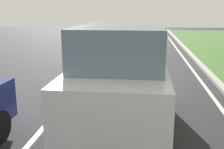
{
  "coord_description": "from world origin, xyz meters",
  "views": [
    {
      "loc": [
        1.53,
        3.78,
        2.62
      ],
      "look_at": [
        0.82,
        9.7,
        1.2
      ],
      "focal_mm": 44.75,
      "sensor_mm": 36.0,
      "label": 1
    }
  ],
  "objects": [
    {
      "name": "ground_plane",
      "position": [
        0.0,
        14.0,
        0.0
      ],
      "size": [
        60.0,
        60.0,
        0.0
      ],
      "primitive_type": "plane",
      "color": "#262628"
    },
    {
      "name": "curb_right",
      "position": [
        4.1,
        14.0,
        0.06
      ],
      "size": [
        0.24,
        48.0,
        0.12
      ],
      "primitive_type": "cube",
      "color": "#9E9B93",
      "rests_on": "ground"
    },
    {
      "name": "lane_line_right_edge",
      "position": [
        3.6,
        14.0,
        0.0
      ],
      "size": [
        0.12,
        32.0,
        0.01
      ],
      "primitive_type": "cube",
      "color": "silver",
      "rests_on": "ground"
    },
    {
      "name": "car_suv_ahead",
      "position": [
        1.02,
        9.67,
        1.17
      ],
      "size": [
        1.99,
        4.51,
        2.28
      ],
      "rotation": [
        0.0,
        0.0,
        -0.01
      ],
      "color": "silver",
      "rests_on": "ground"
    },
    {
      "name": "lane_line_center",
      "position": [
        -0.7,
        14.0,
        0.0
      ],
      "size": [
        0.12,
        32.0,
        0.01
      ],
      "primitive_type": "cube",
      "color": "silver",
      "rests_on": "ground"
    }
  ]
}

